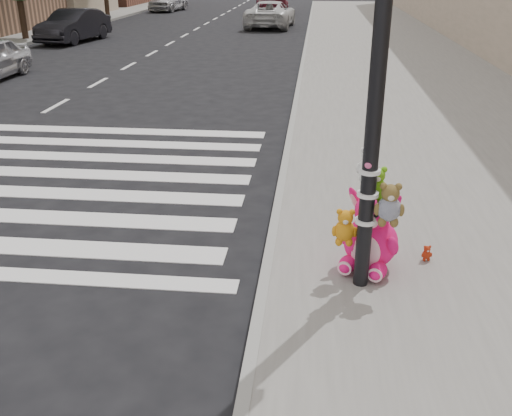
% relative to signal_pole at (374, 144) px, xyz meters
% --- Properties ---
extents(ground, '(120.00, 120.00, 0.00)m').
position_rel_signal_pole_xyz_m(ground, '(-2.62, -1.82, -1.72)').
color(ground, black).
rests_on(ground, ground).
extents(sidewalk_near, '(7.00, 80.00, 0.14)m').
position_rel_signal_pole_xyz_m(sidewalk_near, '(2.38, 8.18, -1.65)').
color(sidewalk_near, slate).
rests_on(sidewalk_near, ground).
extents(curb_edge, '(0.12, 80.00, 0.15)m').
position_rel_signal_pole_xyz_m(curb_edge, '(-1.07, 8.18, -1.65)').
color(curb_edge, gray).
rests_on(curb_edge, ground).
extents(signal_pole, '(0.72, 0.50, 4.00)m').
position_rel_signal_pole_xyz_m(signal_pole, '(0.00, 0.00, 0.00)').
color(signal_pole, black).
rests_on(signal_pole, sidewalk_near).
extents(pink_bunny, '(0.78, 0.85, 0.95)m').
position_rel_signal_pole_xyz_m(pink_bunny, '(0.09, 0.35, -1.19)').
color(pink_bunny, '#FF1574').
rests_on(pink_bunny, sidewalk_near).
extents(red_teddy, '(0.15, 0.12, 0.20)m').
position_rel_signal_pole_xyz_m(red_teddy, '(0.78, 0.58, -1.48)').
color(red_teddy, '#AD2B11').
rests_on(red_teddy, sidewalk_near).
extents(car_dark_far, '(2.12, 4.49, 1.42)m').
position_rel_signal_pole_xyz_m(car_dark_far, '(-11.52, 20.27, -1.01)').
color(car_dark_far, black).
rests_on(car_dark_far, ground).
extents(car_white_near, '(2.61, 5.18, 1.41)m').
position_rel_signal_pole_xyz_m(car_white_near, '(-3.20, 27.28, -1.02)').
color(car_white_near, silver).
rests_on(car_white_near, ground).
extents(car_maroon_near, '(2.84, 5.31, 1.46)m').
position_rel_signal_pole_xyz_m(car_maroon_near, '(-3.97, 38.09, -0.99)').
color(car_maroon_near, maroon).
rests_on(car_maroon_near, ground).
extents(car_silver_deep, '(2.37, 4.59, 1.50)m').
position_rel_signal_pole_xyz_m(car_silver_deep, '(-11.52, 37.81, -0.97)').
color(car_silver_deep, '#B7B6BB').
rests_on(car_silver_deep, ground).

